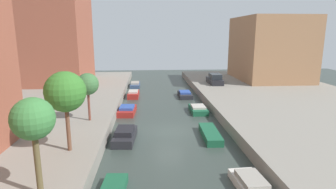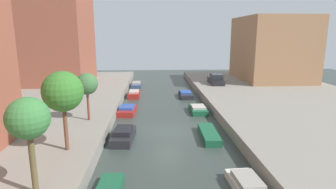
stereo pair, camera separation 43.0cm
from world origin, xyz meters
name	(u,v)px [view 2 (the right image)]	position (x,y,z in m)	size (l,w,h in m)	color
ground_plane	(168,131)	(0.00, 0.00, 0.00)	(84.00, 84.00, 0.00)	#333D38
quay_right	(334,123)	(15.00, 0.00, 0.50)	(20.00, 64.00, 1.00)	gray
apartment_tower_far	(52,12)	(-16.00, 20.65, 11.48)	(10.00, 11.07, 20.95)	brown
low_block_right	(272,49)	(18.00, 21.39, 6.00)	(10.00, 12.61, 9.99)	#9E704C
street_tree_1	(28,120)	(-6.86, -10.78, 4.60)	(1.92, 1.92, 4.63)	brown
street_tree_2	(63,92)	(-6.86, -5.77, 4.82)	(2.54, 2.54, 5.12)	brown
street_tree_3	(87,84)	(-6.86, 0.61, 4.16)	(1.86, 1.86, 4.12)	brown
parked_car	(216,80)	(8.21, 17.66, 1.63)	(1.75, 4.46, 1.53)	black
moored_boat_left_2	(123,135)	(-3.66, -1.83, 0.44)	(1.83, 3.82, 1.03)	#232328
moored_boat_left_3	(127,110)	(-4.04, 5.83, 0.37)	(1.90, 3.55, 0.86)	maroon
moored_boat_left_4	(134,94)	(-3.76, 13.83, 0.40)	(1.48, 3.53, 0.91)	maroon
moored_boat_left_5	(136,84)	(-3.87, 21.51, 0.31)	(1.51, 4.11, 0.74)	#33476B
moored_boat_right_1	(248,186)	(3.76, -9.69, 0.32)	(1.68, 3.69, 0.77)	beige
moored_boat_right_2	(209,134)	(3.27, -1.63, 0.28)	(1.38, 4.35, 0.57)	#195638
moored_boat_right_3	(198,109)	(3.61, 5.90, 0.33)	(1.68, 3.42, 0.74)	#195638
moored_boat_right_4	(186,95)	(3.15, 13.38, 0.33)	(1.67, 3.71, 0.76)	#232328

